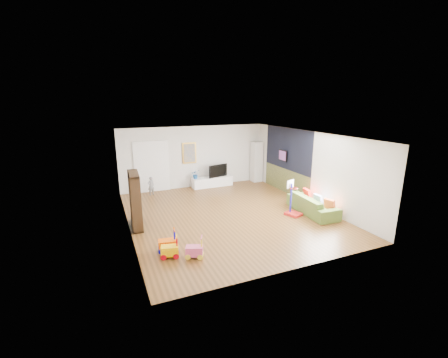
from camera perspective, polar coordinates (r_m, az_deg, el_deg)
name	(u,v)px	position (r m, az deg, el deg)	size (l,w,h in m)	color
floor	(229,214)	(10.31, 0.87, -6.71)	(6.50, 7.50, 0.00)	brown
ceiling	(229,135)	(9.66, 0.93, 8.37)	(6.50, 7.50, 0.00)	white
wall_back	(195,157)	(13.34, -5.61, 4.20)	(6.50, 0.00, 2.70)	silver
wall_front	(297,214)	(6.80, 13.81, -6.58)	(6.50, 0.00, 2.70)	silver
wall_left	(126,187)	(9.13, -18.12, -1.39)	(0.00, 7.50, 2.70)	silver
wall_right	(309,168)	(11.57, 15.82, 2.08)	(0.00, 7.50, 2.70)	white
navy_accent	(287,149)	(12.57, 11.97, 5.62)	(0.01, 3.20, 1.70)	black
olive_wainscot	(286,181)	(12.84, 11.65, -0.33)	(0.01, 3.20, 1.00)	brown
doorway	(152,167)	(12.94, -13.58, 2.18)	(1.45, 0.06, 2.10)	white
painting_back	(189,153)	(13.20, -6.62, 4.94)	(0.62, 0.06, 0.92)	gold
artwork_right	(283,155)	(12.74, 11.14, 4.41)	(0.04, 0.56, 0.46)	#7F3F8C
media_console	(212,182)	(13.53, -2.24, -0.52)	(1.85, 0.46, 0.43)	white
tall_cabinet	(256,162)	(14.32, 6.21, 3.29)	(0.44, 0.44, 1.90)	silver
bookshelf	(135,200)	(9.46, -16.56, -3.91)	(0.30, 1.16, 1.69)	#311F0F
sofa	(312,204)	(10.78, 16.49, -4.66)	(2.08, 0.81, 0.61)	#536F29
basketball_hoop	(294,198)	(10.29, 13.24, -3.59)	(0.42, 0.51, 1.21)	red
ride_on_yellow	(170,247)	(7.66, -10.33, -12.60)	(0.43, 0.26, 0.57)	#ECA900
ride_on_orange	(167,241)	(7.94, -10.78, -11.46)	(0.45, 0.28, 0.60)	#F85900
ride_on_pink	(194,247)	(7.57, -5.68, -12.80)	(0.42, 0.26, 0.56)	#D14A78
child	(151,186)	(12.60, -13.74, -1.28)	(0.28, 0.19, 0.78)	slate
tv	(217,170)	(13.49, -1.38, 1.64)	(0.99, 0.13, 0.57)	black
vase_plant	(196,174)	(13.21, -5.41, 0.92)	(0.36, 0.31, 0.40)	#164A8D
pillow_left	(330,204)	(10.42, 19.47, -4.57)	(0.09, 0.36, 0.36)	#D14D22
pillow_center	(318,199)	(10.82, 17.50, -3.69)	(0.09, 0.34, 0.34)	silver
pillow_right	(307,194)	(11.29, 15.57, -2.78)	(0.10, 0.39, 0.39)	red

